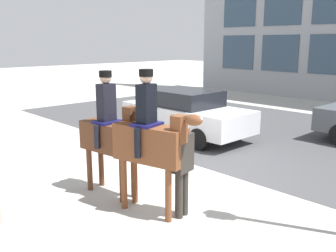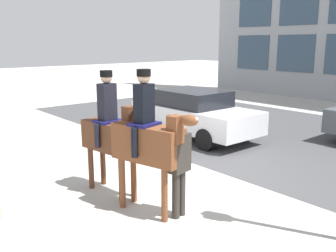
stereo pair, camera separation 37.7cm
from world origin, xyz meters
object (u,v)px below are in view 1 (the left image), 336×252
Objects in this scene: pedestrian_bystander at (181,162)px; street_car_near_lane at (186,113)px; mounted_horse_companion at (151,140)px; mounted_horse_lead at (111,133)px.

street_car_near_lane is at bearing -56.92° from pedestrian_bystander.
street_car_near_lane is at bearing 114.27° from mounted_horse_companion.
mounted_horse_companion is 5.58m from street_car_near_lane.
mounted_horse_companion is 0.63m from pedestrian_bystander.
pedestrian_bystander is at bearing -47.04° from street_car_near_lane.
mounted_horse_lead is 1.68m from pedestrian_bystander.
street_car_near_lane is (-3.86, 4.15, -0.21)m from pedestrian_bystander.
street_car_near_lane is at bearing 109.46° from mounted_horse_lead.
mounted_horse_lead is at bearing 167.99° from mounted_horse_companion.
mounted_horse_lead is 4.98m from street_car_near_lane.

